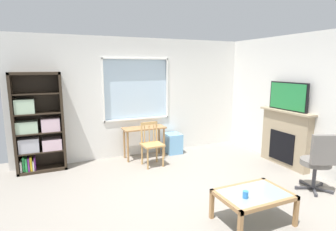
{
  "coord_description": "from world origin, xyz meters",
  "views": [
    {
      "loc": [
        -1.84,
        -3.63,
        2.04
      ],
      "look_at": [
        0.03,
        0.6,
        1.2
      ],
      "focal_mm": 28.91,
      "sensor_mm": 36.0,
      "label": 1
    }
  ],
  "objects_px": {
    "coffee_table": "(253,197)",
    "sippy_cup": "(245,195)",
    "desk_under_window": "(144,133)",
    "office_chair": "(319,160)",
    "tv": "(288,96)",
    "bookshelf": "(38,127)",
    "plastic_drawer_unit": "(173,143)",
    "fireplace": "(285,138)",
    "wooden_chair": "(152,144)"
  },
  "relations": [
    {
      "from": "wooden_chair",
      "to": "fireplace",
      "type": "height_order",
      "value": "fireplace"
    },
    {
      "from": "fireplace",
      "to": "tv",
      "type": "xyz_separation_m",
      "value": [
        -0.02,
        -0.0,
        0.86
      ]
    },
    {
      "from": "sippy_cup",
      "to": "bookshelf",
      "type": "bearing_deg",
      "value": 126.81
    },
    {
      "from": "bookshelf",
      "to": "tv",
      "type": "height_order",
      "value": "bookshelf"
    },
    {
      "from": "desk_under_window",
      "to": "plastic_drawer_unit",
      "type": "bearing_deg",
      "value": 3.88
    },
    {
      "from": "plastic_drawer_unit",
      "to": "coffee_table",
      "type": "height_order",
      "value": "plastic_drawer_unit"
    },
    {
      "from": "tv",
      "to": "office_chair",
      "type": "xyz_separation_m",
      "value": [
        -0.47,
        -1.14,
        -0.89
      ]
    },
    {
      "from": "tv",
      "to": "coffee_table",
      "type": "relative_size",
      "value": 0.97
    },
    {
      "from": "desk_under_window",
      "to": "bookshelf",
      "type": "bearing_deg",
      "value": 177.01
    },
    {
      "from": "fireplace",
      "to": "coffee_table",
      "type": "xyz_separation_m",
      "value": [
        -2.06,
        -1.42,
        -0.23
      ]
    },
    {
      "from": "plastic_drawer_unit",
      "to": "coffee_table",
      "type": "xyz_separation_m",
      "value": [
        -0.27,
        -3.09,
        0.12
      ]
    },
    {
      "from": "wooden_chair",
      "to": "tv",
      "type": "relative_size",
      "value": 0.98
    },
    {
      "from": "bookshelf",
      "to": "wooden_chair",
      "type": "xyz_separation_m",
      "value": [
        2.12,
        -0.63,
        -0.42
      ]
    },
    {
      "from": "tv",
      "to": "sippy_cup",
      "type": "relative_size",
      "value": 10.15
    },
    {
      "from": "fireplace",
      "to": "wooden_chair",
      "type": "bearing_deg",
      "value": 156.38
    },
    {
      "from": "wooden_chair",
      "to": "coffee_table",
      "type": "bearing_deg",
      "value": -79.26
    },
    {
      "from": "plastic_drawer_unit",
      "to": "fireplace",
      "type": "distance_m",
      "value": 2.47
    },
    {
      "from": "desk_under_window",
      "to": "tv",
      "type": "bearing_deg",
      "value": -32.93
    },
    {
      "from": "bookshelf",
      "to": "wooden_chair",
      "type": "distance_m",
      "value": 2.25
    },
    {
      "from": "fireplace",
      "to": "desk_under_window",
      "type": "bearing_deg",
      "value": 147.26
    },
    {
      "from": "desk_under_window",
      "to": "coffee_table",
      "type": "distance_m",
      "value": 3.09
    },
    {
      "from": "wooden_chair",
      "to": "tv",
      "type": "bearing_deg",
      "value": -23.77
    },
    {
      "from": "fireplace",
      "to": "office_chair",
      "type": "relative_size",
      "value": 1.23
    },
    {
      "from": "bookshelf",
      "to": "sippy_cup",
      "type": "xyz_separation_m",
      "value": [
        2.41,
        -3.22,
        -0.42
      ]
    },
    {
      "from": "sippy_cup",
      "to": "tv",
      "type": "bearing_deg",
      "value": 33.61
    },
    {
      "from": "plastic_drawer_unit",
      "to": "office_chair",
      "type": "bearing_deg",
      "value": -65.28
    },
    {
      "from": "bookshelf",
      "to": "fireplace",
      "type": "distance_m",
      "value": 4.98
    },
    {
      "from": "bookshelf",
      "to": "desk_under_window",
      "type": "xyz_separation_m",
      "value": [
        2.14,
        -0.11,
        -0.31
      ]
    },
    {
      "from": "coffee_table",
      "to": "bookshelf",
      "type": "bearing_deg",
      "value": 129.54
    },
    {
      "from": "bookshelf",
      "to": "wooden_chair",
      "type": "relative_size",
      "value": 2.15
    },
    {
      "from": "desk_under_window",
      "to": "office_chair",
      "type": "distance_m",
      "value": 3.44
    },
    {
      "from": "sippy_cup",
      "to": "office_chair",
      "type": "bearing_deg",
      "value": 10.99
    },
    {
      "from": "wooden_chair",
      "to": "fireplace",
      "type": "bearing_deg",
      "value": -23.62
    },
    {
      "from": "wooden_chair",
      "to": "office_chair",
      "type": "height_order",
      "value": "office_chair"
    },
    {
      "from": "desk_under_window",
      "to": "coffee_table",
      "type": "xyz_separation_m",
      "value": [
        0.47,
        -3.04,
        -0.22
      ]
    },
    {
      "from": "bookshelf",
      "to": "wooden_chair",
      "type": "bearing_deg",
      "value": -16.41
    },
    {
      "from": "coffee_table",
      "to": "sippy_cup",
      "type": "distance_m",
      "value": 0.23
    },
    {
      "from": "bookshelf",
      "to": "tv",
      "type": "bearing_deg",
      "value": -20.49
    },
    {
      "from": "desk_under_window",
      "to": "sippy_cup",
      "type": "xyz_separation_m",
      "value": [
        0.27,
        -3.11,
        -0.11
      ]
    },
    {
      "from": "bookshelf",
      "to": "sippy_cup",
      "type": "height_order",
      "value": "bookshelf"
    },
    {
      "from": "fireplace",
      "to": "bookshelf",
      "type": "bearing_deg",
      "value": 159.58
    },
    {
      "from": "desk_under_window",
      "to": "office_chair",
      "type": "height_order",
      "value": "office_chair"
    },
    {
      "from": "desk_under_window",
      "to": "tv",
      "type": "xyz_separation_m",
      "value": [
        2.51,
        -1.62,
        0.87
      ]
    },
    {
      "from": "office_chair",
      "to": "tv",
      "type": "bearing_deg",
      "value": 67.53
    },
    {
      "from": "tv",
      "to": "coffee_table",
      "type": "bearing_deg",
      "value": -145.22
    },
    {
      "from": "tv",
      "to": "sippy_cup",
      "type": "height_order",
      "value": "tv"
    },
    {
      "from": "bookshelf",
      "to": "desk_under_window",
      "type": "height_order",
      "value": "bookshelf"
    },
    {
      "from": "desk_under_window",
      "to": "plastic_drawer_unit",
      "type": "distance_m",
      "value": 0.81
    },
    {
      "from": "tv",
      "to": "office_chair",
      "type": "height_order",
      "value": "tv"
    },
    {
      "from": "fireplace",
      "to": "coffee_table",
      "type": "distance_m",
      "value": 2.51
    }
  ]
}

